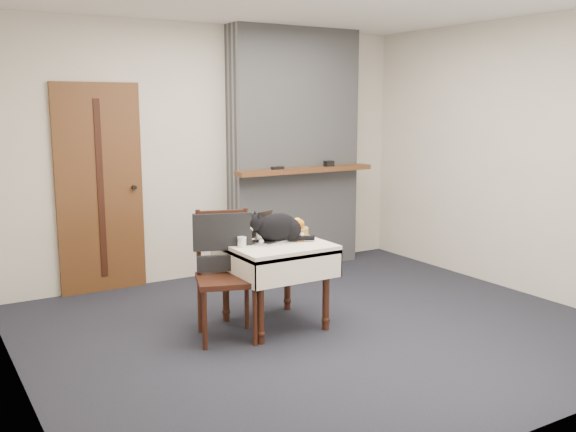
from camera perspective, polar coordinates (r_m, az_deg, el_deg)
name	(u,v)px	position (r m, az deg, el deg)	size (l,w,h in m)	color
ground	(319,328)	(5.31, 2.78, -9.90)	(4.50, 4.50, 0.00)	black
room_shell	(290,108)	(5.38, 0.15, 9.54)	(4.52, 4.01, 2.61)	beige
door	(100,189)	(6.37, -16.38, 2.32)	(0.82, 0.10, 2.00)	brown
chimney	(294,150)	(7.05, 0.55, 5.87)	(1.62, 0.48, 2.60)	gray
side_table	(275,256)	(5.20, -1.18, -3.56)	(0.78, 0.78, 0.70)	black
laptop	(266,234)	(5.21, -2.01, -1.62)	(0.40, 0.37, 0.24)	#B7B7BC
cat	(278,228)	(5.17, -0.90, -1.06)	(0.54, 0.28, 0.27)	black
cream_jar	(242,242)	(5.02, -4.12, -2.31)	(0.07, 0.07, 0.08)	white
pill_bottle	(302,237)	(5.20, 1.26, -1.89)	(0.03, 0.03, 0.07)	#AF5815
fruit_basket	(293,229)	(5.40, 0.43, -1.18)	(0.26, 0.26, 0.15)	olive
desk_clutter	(294,238)	(5.34, 0.52, -1.93)	(0.13, 0.02, 0.01)	black
chair	(224,256)	(5.01, -5.70, -3.59)	(0.56, 0.55, 0.99)	black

